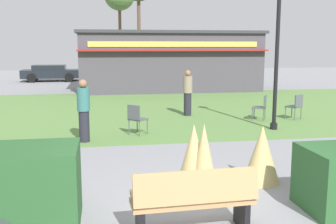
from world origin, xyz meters
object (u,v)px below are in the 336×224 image
(person_strolling, at_px, (188,93))
(person_standing, at_px, (84,110))
(parked_car_west_slot, at_px, (51,72))
(parked_car_center_slot, at_px, (124,72))
(parked_car_east_slot, at_px, (182,71))
(cafe_chair_center, at_px, (262,105))
(food_kiosk, at_px, (168,61))
(cafe_chair_east, at_px, (136,117))
(lamppost_mid, at_px, (278,38))
(park_bench, at_px, (194,201))
(cafe_chair_west, at_px, (296,105))

(person_strolling, height_order, person_standing, same)
(parked_car_west_slot, distance_m, parked_car_center_slot, 5.34)
(parked_car_east_slot, bearing_deg, cafe_chair_center, -92.38)
(food_kiosk, distance_m, cafe_chair_center, 10.55)
(cafe_chair_east, bearing_deg, lamppost_mid, 1.26)
(park_bench, relative_size, person_strolling, 1.02)
(cafe_chair_west, height_order, cafe_chair_center, same)
(park_bench, xyz_separation_m, cafe_chair_west, (5.51, 7.92, 0.05))
(park_bench, distance_m, parked_car_center_slot, 25.45)
(cafe_chair_west, xyz_separation_m, person_standing, (-7.20, -2.17, 0.33))
(lamppost_mid, bearing_deg, person_strolling, 126.17)
(food_kiosk, distance_m, cafe_chair_east, 12.38)
(parked_car_center_slot, bearing_deg, parked_car_east_slot, -0.07)
(park_bench, height_order, cafe_chair_west, park_bench)
(parked_car_center_slot, bearing_deg, person_standing, -96.38)
(person_strolling, xyz_separation_m, parked_car_east_slot, (3.05, 16.09, -0.22))
(food_kiosk, height_order, person_standing, food_kiosk)
(person_strolling, relative_size, parked_car_west_slot, 0.40)
(cafe_chair_center, xyz_separation_m, parked_car_center_slot, (-3.75, 17.49, 0.12))
(lamppost_mid, distance_m, cafe_chair_west, 3.07)
(food_kiosk, bearing_deg, lamppost_mid, -83.59)
(cafe_chair_center, relative_size, person_strolling, 0.53)
(parked_car_west_slot, bearing_deg, food_kiosk, -43.31)
(cafe_chair_east, height_order, parked_car_center_slot, parked_car_center_slot)
(cafe_chair_center, height_order, parked_car_east_slot, parked_car_east_slot)
(park_bench, relative_size, parked_car_east_slot, 0.40)
(person_standing, bearing_deg, park_bench, -66.46)
(cafe_chair_center, bearing_deg, food_kiosk, 98.45)
(cafe_chair_center, bearing_deg, parked_car_west_slot, 117.46)
(person_standing, height_order, parked_car_center_slot, person_standing)
(cafe_chair_center, relative_size, parked_car_west_slot, 0.21)
(food_kiosk, xyz_separation_m, person_standing, (-4.41, -12.58, -0.85))
(cafe_chair_east, xyz_separation_m, parked_car_center_slot, (0.75, 19.08, 0.12))
(person_strolling, relative_size, person_standing, 1.00)
(cafe_chair_west, distance_m, person_strolling, 3.87)
(person_standing, distance_m, parked_car_east_slot, 20.80)
(parked_car_east_slot, bearing_deg, person_strolling, -100.74)
(cafe_chair_center, bearing_deg, parked_car_east_slot, 87.62)
(lamppost_mid, relative_size, person_standing, 2.65)
(park_bench, bearing_deg, person_standing, 106.37)
(person_standing, distance_m, parked_car_center_slot, 19.82)
(person_strolling, relative_size, parked_car_center_slot, 0.39)
(park_bench, relative_size, cafe_chair_center, 1.93)
(parked_car_west_slot, xyz_separation_m, parked_car_east_slot, (9.81, -0.00, 0.00))
(cafe_chair_east, bearing_deg, parked_car_center_slot, 87.76)
(food_kiosk, xyz_separation_m, cafe_chair_west, (2.79, -10.41, -1.18))
(park_bench, xyz_separation_m, cafe_chair_center, (4.26, 7.95, 0.05))
(park_bench, distance_m, person_standing, 6.00)
(cafe_chair_center, distance_m, person_standing, 6.36)
(cafe_chair_center, distance_m, parked_car_west_slot, 19.71)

